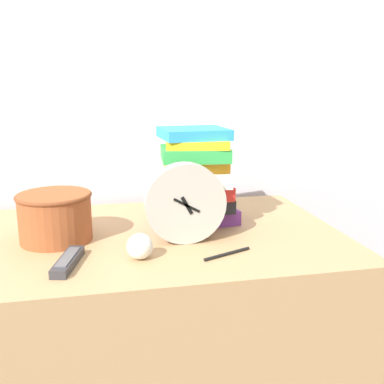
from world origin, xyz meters
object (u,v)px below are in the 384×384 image
basket (55,215)px  tv_remote (68,261)px  crumpled_paper_ball (140,246)px  pen (227,254)px  book_stack (196,178)px  desk_clock (185,203)px

basket → tv_remote: size_ratio=1.21×
basket → crumpled_paper_ball: basket is taller
pen → book_stack: bearing=94.3°
book_stack → tv_remote: bearing=-144.8°
basket → tv_remote: bearing=-78.0°
desk_clock → tv_remote: desk_clock is taller
crumpled_paper_ball → pen: size_ratio=0.48×
book_stack → basket: book_stack is taller
desk_clock → tv_remote: bearing=-161.5°
desk_clock → book_stack: bearing=68.0°
book_stack → basket: bearing=-170.3°
basket → pen: basket is taller
tv_remote → crumpled_paper_ball: 0.17m
book_stack → pen: bearing=-85.7°
book_stack → basket: size_ratio=1.44×
book_stack → crumpled_paper_ball: (-0.19, -0.25, -0.11)m
desk_clock → crumpled_paper_ball: size_ratio=3.37×
crumpled_paper_ball → pen: bearing=-6.0°
basket → tv_remote: basket is taller
book_stack → tv_remote: book_stack is taller
crumpled_paper_ball → basket: bearing=139.4°
book_stack → tv_remote: size_ratio=1.75×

